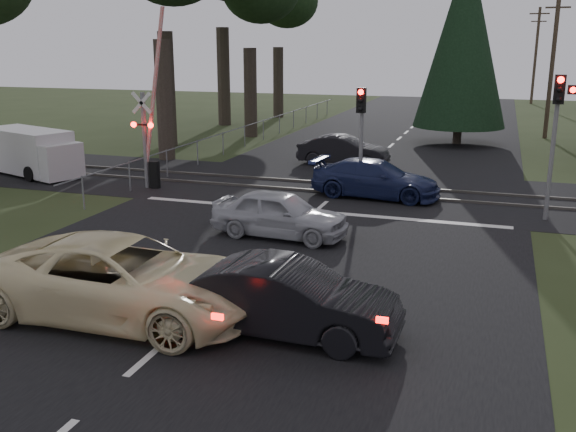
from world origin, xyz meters
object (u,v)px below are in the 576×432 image
at_px(dark_hatchback, 287,299).
at_px(white_van, 33,152).
at_px(traffic_signal_right, 558,120).
at_px(silver_car, 280,214).
at_px(utility_pole_far, 536,54).
at_px(dark_car_far, 343,151).
at_px(crossing_signal, 150,137).
at_px(utility_pole_mid, 553,59).
at_px(traffic_signal_center, 361,124).
at_px(blue_sedan, 375,179).
at_px(cream_coupe, 123,279).

relative_size(dark_hatchback, white_van, 0.83).
xyz_separation_m(traffic_signal_right, silver_car, (-7.75, -4.43, -2.61)).
xyz_separation_m(traffic_signal_right, utility_pole_far, (0.95, 45.53, 1.41)).
bearing_deg(silver_car, dark_car_far, 8.87).
xyz_separation_m(crossing_signal, silver_car, (7.07, -4.74, -1.36)).
xyz_separation_m(utility_pole_mid, dark_car_far, (-9.66, -12.88, -4.02)).
distance_m(utility_pole_far, white_van, 49.80).
bearing_deg(crossing_signal, traffic_signal_center, 6.15).
height_order(crossing_signal, silver_car, crossing_signal).
distance_m(silver_car, blue_sedan, 6.26).
distance_m(dark_hatchback, silver_car, 6.73).
bearing_deg(traffic_signal_right, silver_car, -150.23).
xyz_separation_m(crossing_signal, cream_coupe, (5.85, -11.34, -1.21)).
height_order(utility_pole_far, white_van, utility_pole_far).
relative_size(utility_pole_mid, cream_coupe, 1.48).
relative_size(utility_pole_far, dark_hatchback, 2.01).
xyz_separation_m(dark_hatchback, blue_sedan, (-0.58, 12.33, -0.03)).
distance_m(crossing_signal, utility_pole_mid, 25.78).
xyz_separation_m(dark_hatchback, white_van, (-15.67, 11.78, 0.27)).
distance_m(crossing_signal, traffic_signal_right, 14.88).
relative_size(crossing_signal, white_van, 1.28).
bearing_deg(utility_pole_far, white_van, -116.37).
relative_size(cream_coupe, dark_hatchback, 1.36).
bearing_deg(crossing_signal, cream_coupe, -62.69).
bearing_deg(utility_pole_far, blue_sedan, -99.00).
relative_size(crossing_signal, traffic_signal_right, 1.48).
distance_m(traffic_signal_center, utility_pole_far, 44.99).
bearing_deg(silver_car, crossing_signal, 60.48).
relative_size(utility_pole_far, blue_sedan, 1.85).
height_order(traffic_signal_right, traffic_signal_center, traffic_signal_right).
xyz_separation_m(utility_pole_far, silver_car, (-8.70, -49.96, -4.02)).
bearing_deg(silver_car, traffic_signal_center, -7.69).
xyz_separation_m(utility_pole_far, dark_car_far, (-9.66, -37.88, -4.02)).
distance_m(crossing_signal, blue_sedan, 9.01).
relative_size(traffic_signal_right, utility_pole_mid, 0.52).
height_order(dark_car_far, white_van, white_van).
bearing_deg(dark_hatchback, crossing_signal, 41.39).
xyz_separation_m(dark_hatchback, dark_car_far, (-3.28, 18.40, -0.03)).
bearing_deg(traffic_signal_right, crossing_signal, 178.79).
distance_m(crossing_signal, silver_car, 8.62).
relative_size(traffic_signal_right, dark_hatchback, 1.05).
height_order(utility_pole_far, blue_sedan, utility_pole_far).
bearing_deg(utility_pole_far, dark_hatchback, -96.47).
height_order(utility_pole_mid, dark_car_far, utility_pole_mid).
xyz_separation_m(traffic_signal_center, dark_hatchback, (1.12, -11.95, -2.07)).
xyz_separation_m(crossing_signal, dark_car_far, (6.12, 7.33, -1.35)).
height_order(crossing_signal, dark_hatchback, crossing_signal).
bearing_deg(silver_car, utility_pole_far, -5.55).
height_order(traffic_signal_center, utility_pole_far, utility_pole_far).
height_order(traffic_signal_center, white_van, traffic_signal_center).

